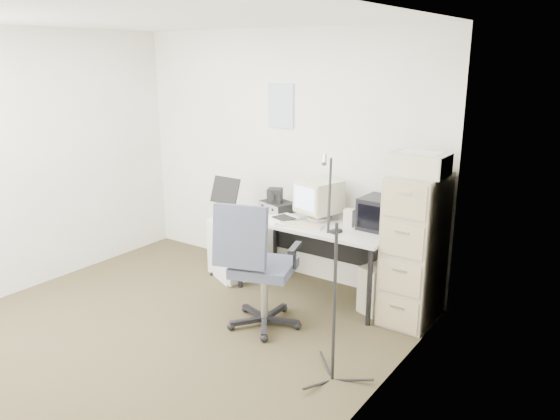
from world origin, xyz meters
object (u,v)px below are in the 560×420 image
Objects in this scene: filing_cabinet at (415,249)px; side_cart at (233,249)px; desk at (317,258)px; office_chair at (264,265)px.

filing_cabinet is 1.94m from side_cart.
office_chair is at bearing -92.33° from desk.
side_cart is at bearing -176.04° from filing_cabinet.
desk is 1.36× the size of office_chair.
desk is 0.83m from office_chair.
filing_cabinet is at bearing 22.48° from office_chair.
office_chair is at bearing -12.40° from side_cart.
side_cart is (-1.90, -0.13, -0.35)m from filing_cabinet.
office_chair is (-0.98, -0.83, -0.10)m from filing_cabinet.
desk is at bearing 31.01° from side_cart.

